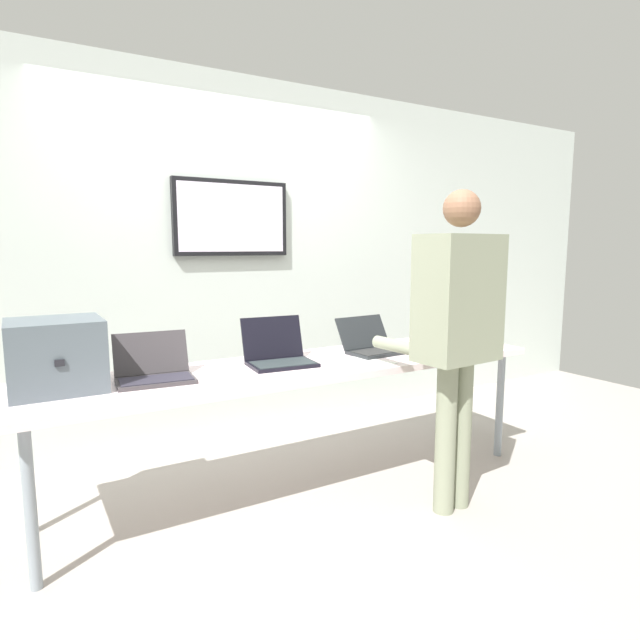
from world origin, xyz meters
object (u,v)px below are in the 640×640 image
Objects in this scene: laptop_station_0 at (154,370)px; laptop_station_2 at (373,344)px; equipment_box at (56,355)px; laptop_station_1 at (278,354)px; laptop_station_3 at (451,333)px; person at (456,321)px; coffee_mug at (441,349)px; workbench at (301,372)px.

laptop_station_0 is 1.00× the size of laptop_station_2.
laptop_station_2 is at bearing -1.00° from equipment_box.
laptop_station_2 is at bearing -0.11° from laptop_station_1.
equipment_box is 1.04× the size of laptop_station_1.
laptop_station_1 is at bearing -179.19° from laptop_station_3.
person is 18.66× the size of coffee_mug.
laptop_station_0 is 1.58m from person.
equipment_box is at bearing 170.88° from coffee_mug.
laptop_station_0 is at bearing -179.41° from laptop_station_2.
workbench is 1.27m from equipment_box.
equipment_box reaches higher than coffee_mug.
person is at bearing -20.98° from equipment_box.
laptop_station_3 is at bearing 1.69° from laptop_station_2.
laptop_station_2 is (1.37, 0.01, -0.00)m from laptop_station_0.
laptop_station_2 reaches higher than workbench.
laptop_station_1 is 1.01m from coffee_mug.
workbench is at bearing -176.55° from laptop_station_3.
laptop_station_3 is at bearing 38.52° from coffee_mug.
workbench is at bearing -2.86° from laptop_station_0.
coffee_mug is at bearing -46.12° from laptop_station_2.
laptop_station_2 is at bearing -178.31° from laptop_station_3.
equipment_box reaches higher than laptop_station_2.
equipment_box is 0.45m from laptop_station_0.
workbench is 0.92m from person.
coffee_mug is (0.29, -0.31, -0.00)m from laptop_station_2.
laptop_station_1 is at bearing 179.89° from laptop_station_2.
laptop_station_2 is at bearing 133.88° from coffee_mug.
workbench is 0.89m from coffee_mug.
person is (1.41, -0.66, 0.23)m from laptop_station_0.
workbench is 8.62× the size of laptop_station_3.
laptop_station_0 is 1.01× the size of laptop_station_1.
laptop_station_0 is 1.37m from laptop_station_2.
laptop_station_1 reaches higher than laptop_station_2.
person is (0.71, -0.68, 0.22)m from laptop_station_1.
workbench is at bearing 133.78° from person.
coffee_mug is at bearing -16.47° from workbench.
person is (-0.66, -0.70, 0.22)m from laptop_station_3.
coffee_mug is at bearing -17.69° from laptop_station_1.
workbench is 7.36× the size of equipment_box.
laptop_station_3 is 0.98m from person.
workbench is 7.61× the size of laptop_station_2.
laptop_station_3 is (0.70, 0.02, 0.01)m from laptop_station_2.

